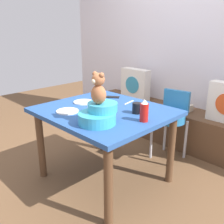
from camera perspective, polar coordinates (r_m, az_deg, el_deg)
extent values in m
plane|color=brown|center=(2.67, -1.57, -14.66)|extent=(8.00, 8.00, 0.00)
cube|color=silver|center=(3.46, 17.67, 15.11)|extent=(4.40, 0.10, 2.60)
cube|color=brown|center=(3.45, 13.81, -2.84)|extent=(2.60, 0.44, 0.46)
cube|color=white|center=(3.68, 5.31, 6.29)|extent=(0.44, 0.14, 0.44)
cylinder|color=teal|center=(3.62, 4.55, 6.12)|extent=(0.24, 0.01, 0.24)
cube|color=beige|center=(3.31, 15.87, 1.02)|extent=(0.20, 0.14, 0.08)
cube|color=#264C8C|center=(2.35, -1.73, 0.14)|extent=(1.15, 1.02, 0.04)
cylinder|color=brown|center=(2.63, -15.81, -7.18)|extent=(0.07, 0.07, 0.70)
cylinder|color=brown|center=(1.94, -0.83, -16.49)|extent=(0.07, 0.07, 0.70)
cylinder|color=brown|center=(3.08, -2.14, -2.56)|extent=(0.07, 0.07, 0.70)
cylinder|color=brown|center=(2.52, 13.23, -8.22)|extent=(0.07, 0.07, 0.70)
cylinder|color=#2672B2|center=(2.89, 13.02, -1.12)|extent=(0.34, 0.34, 0.10)
cube|color=#2672B2|center=(2.97, 14.38, 2.52)|extent=(0.30, 0.09, 0.24)
cube|color=white|center=(2.72, 11.53, -0.87)|extent=(0.32, 0.24, 0.02)
cylinder|color=silver|center=(2.96, 8.87, -6.23)|extent=(0.03, 0.03, 0.46)
cylinder|color=silver|center=(2.83, 13.46, -7.84)|extent=(0.03, 0.03, 0.46)
cylinder|color=silver|center=(3.18, 11.90, -4.66)|extent=(0.03, 0.03, 0.46)
cylinder|color=silver|center=(3.05, 16.29, -6.06)|extent=(0.03, 0.03, 0.46)
cylinder|color=#35A3C5|center=(1.99, -3.40, -1.43)|extent=(0.30, 0.30, 0.09)
cylinder|color=#35A3C5|center=(2.00, -2.16, 1.14)|extent=(0.24, 0.24, 0.07)
ellipsoid|color=#A3623D|center=(1.95, -3.06, 3.97)|extent=(0.13, 0.11, 0.15)
sphere|color=#A3623D|center=(1.92, -3.12, 7.36)|extent=(0.10, 0.10, 0.10)
sphere|color=beige|center=(1.89, -4.08, 6.95)|extent=(0.04, 0.04, 0.04)
sphere|color=#A3623D|center=(1.94, -3.89, 8.60)|extent=(0.04, 0.04, 0.04)
sphere|color=#A3623D|center=(1.89, -2.37, 8.33)|extent=(0.04, 0.04, 0.04)
cylinder|color=red|center=(2.04, 7.27, -0.11)|extent=(0.07, 0.07, 0.15)
cone|color=white|center=(2.02, 7.38, 2.38)|extent=(0.06, 0.06, 0.03)
cylinder|color=black|center=(2.24, 5.62, 0.88)|extent=(0.08, 0.08, 0.09)
torus|color=black|center=(2.20, 6.66, 0.70)|extent=(0.06, 0.01, 0.06)
cylinder|color=white|center=(2.57, -6.49, 2.25)|extent=(0.20, 0.20, 0.01)
cylinder|color=white|center=(2.31, -10.04, 0.19)|extent=(0.20, 0.20, 0.01)
cube|color=black|center=(2.74, 0.17, 3.40)|extent=(0.16, 0.14, 0.01)
cube|color=silver|center=(2.55, 3.85, 2.18)|extent=(0.05, 0.17, 0.01)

